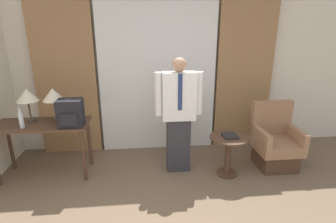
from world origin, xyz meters
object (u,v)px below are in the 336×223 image
desk (42,132)px  book (230,136)px  person (179,112)px  side_table (228,149)px  bottle_by_lamp (21,120)px  table_lamp_left (27,96)px  table_lamp_right (53,96)px  backpack (71,113)px  armchair (275,144)px

desk → book: desk is taller
desk → person: size_ratio=0.76×
book → side_table: bearing=143.4°
bottle_by_lamp → table_lamp_left: bearing=87.0°
bottle_by_lamp → person: (2.03, 0.08, 0.00)m
bottle_by_lamp → side_table: (2.70, -0.12, -0.48)m
person → book: 0.76m
table_lamp_right → side_table: (2.35, -0.37, -0.72)m
bottle_by_lamp → backpack: size_ratio=0.74×
table_lamp_left → backpack: 0.67m
table_lamp_right → person: bearing=-5.8°
table_lamp_left → armchair: (3.46, -0.18, -0.77)m
side_table → book: bearing=-36.6°
table_lamp_right → bottle_by_lamp: (-0.35, -0.25, -0.24)m
desk → bottle_by_lamp: size_ratio=4.68×
book → bottle_by_lamp: bearing=177.3°
table_lamp_left → armchair: table_lamp_left is taller
table_lamp_right → book: (2.36, -0.38, -0.52)m
table_lamp_left → book: size_ratio=2.24×
armchair → bottle_by_lamp: bearing=-178.9°
armchair → book: armchair is taller
backpack → book: size_ratio=1.77×
bottle_by_lamp → desk: bearing=37.7°
desk → armchair: bearing=-1.2°
person → armchair: person is taller
person → book: person is taller
table_lamp_left → bottle_by_lamp: bearing=-93.0°
table_lamp_left → side_table: table_lamp_left is taller
desk → table_lamp_left: (-0.17, 0.11, 0.47)m
desk → person: 1.86m
person → side_table: (0.67, -0.20, -0.49)m
backpack → table_lamp_left: bearing=157.7°
table_lamp_right → side_table: table_lamp_right is taller
table_lamp_left → book: table_lamp_left is taller
desk → armchair: 3.31m
side_table → person: bearing=163.1°
backpack → person: (1.41, 0.08, -0.06)m
desk → side_table: bearing=-5.9°
person → desk: bearing=178.2°
person → armchair: size_ratio=1.71×
table_lamp_left → backpack: size_ratio=1.26×
bottle_by_lamp → table_lamp_right: bearing=36.1°
backpack → armchair: 2.92m
bottle_by_lamp → person: size_ratio=0.16×
bottle_by_lamp → person: person is taller
person → bottle_by_lamp: bearing=-177.7°
desk → table_lamp_right: bearing=34.2°
table_lamp_right → backpack: size_ratio=1.26×
backpack → side_table: 2.16m
table_lamp_right → bottle_by_lamp: 0.49m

